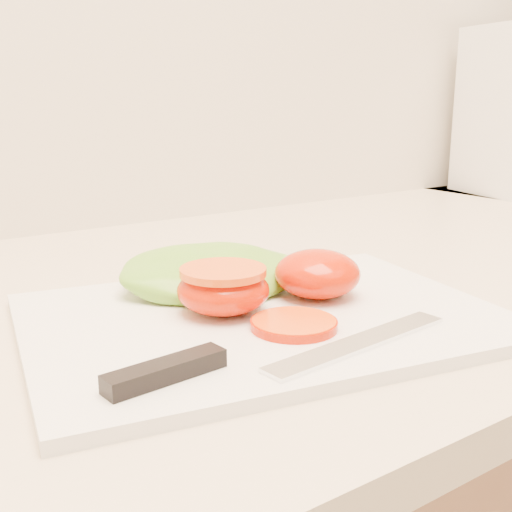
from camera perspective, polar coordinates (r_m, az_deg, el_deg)
counter at (r=1.17m, az=20.24°, el=-20.39°), size 3.92×0.65×0.93m
cutting_board at (r=0.52m, az=0.63°, el=-5.57°), size 0.42×0.33×0.01m
tomato_half_dome at (r=0.56m, az=5.48°, el=-1.56°), size 0.07×0.07×0.04m
tomato_half_cut at (r=0.51m, az=-2.93°, el=-2.85°), size 0.07×0.07×0.04m
tomato_slice_0 at (r=0.48m, az=3.39°, el=-6.06°), size 0.06×0.06×0.01m
lettuce_leaf_0 at (r=0.58m, az=-3.96°, el=-1.48°), size 0.19×0.15×0.03m
knife at (r=0.42m, az=-0.70°, el=-9.13°), size 0.26×0.06×0.01m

